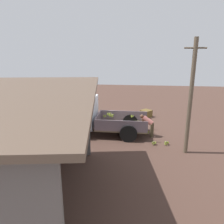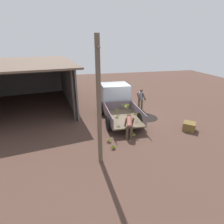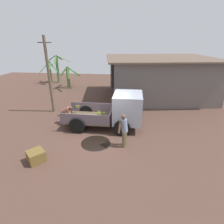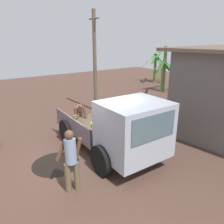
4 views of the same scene
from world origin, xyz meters
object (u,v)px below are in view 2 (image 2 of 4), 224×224
Objects in this scene: banana_bunch_on_ground_2 at (109,140)px; wooden_crate_0 at (189,126)px; cargo_truck at (116,99)px; utility_pole at (99,105)px; person_worker_loading at (129,125)px; person_foreground_visitor at (141,98)px; banana_bunch_on_ground_0 at (133,134)px; banana_bunch_on_ground_1 at (113,147)px.

wooden_crate_0 is at bearing -87.31° from banana_bunch_on_ground_2.
utility_pole is at bearing 159.46° from cargo_truck.
banana_bunch_on_ground_2 is at bearing 120.06° from person_worker_loading.
wooden_crate_0 is (-3.77, -1.63, -0.70)m from person_foreground_visitor.
utility_pole reaches higher than banana_bunch_on_ground_0.
person_foreground_visitor is at bearing -36.63° from utility_pole.
wooden_crate_0 is (1.65, -5.66, -2.43)m from utility_pole.
utility_pole reaches higher than person_worker_loading.
cargo_truck is at bearing 2.46° from banana_bunch_on_ground_0.
banana_bunch_on_ground_2 is (-0.30, 1.47, -0.00)m from banana_bunch_on_ground_0.
cargo_truck is 5.72m from utility_pole.
banana_bunch_on_ground_0 is (1.72, -2.15, -2.56)m from utility_pole.
person_worker_loading is at bearing 89.28° from wooden_crate_0.
utility_pole is 6.98m from person_foreground_visitor.
banana_bunch_on_ground_1 is 0.95× the size of banana_bunch_on_ground_2.
cargo_truck is 2.72× the size of person_foreground_visitor.
banana_bunch_on_ground_1 is at bearing -19.21° from person_foreground_visitor.
banana_bunch_on_ground_0 is at bearing -10.97° from person_foreground_visitor.
person_foreground_visitor is at bearing -26.91° from banana_bunch_on_ground_0.
person_worker_loading is at bearing -47.96° from utility_pole.
banana_bunch_on_ground_2 is at bearing 7.63° from banana_bunch_on_ground_1.
utility_pole is 6.38m from wooden_crate_0.
cargo_truck is 17.33× the size of banana_bunch_on_ground_2.
person_foreground_visitor is at bearing -81.12° from cargo_truck.
banana_bunch_on_ground_0 is 1.67m from banana_bunch_on_ground_1.
banana_bunch_on_ground_1 is at bearing -172.37° from banana_bunch_on_ground_2.
person_foreground_visitor is at bearing -35.14° from banana_bunch_on_ground_1.
wooden_crate_0 is at bearing -79.96° from banana_bunch_on_ground_1.
cargo_truck is 4.63m from banana_bunch_on_ground_1.
banana_bunch_on_ground_2 is at bearing -25.76° from utility_pole.
person_foreground_visitor is 4.16m from wooden_crate_0.
banana_bunch_on_ground_0 is at bearing -78.47° from banana_bunch_on_ground_2.
person_worker_loading is 1.38m from banana_bunch_on_ground_2.
banana_bunch_on_ground_1 is (-4.35, 1.24, -1.03)m from cargo_truck.
person_worker_loading is (-3.43, 0.12, -0.39)m from cargo_truck.
person_worker_loading is 4.84× the size of banana_bunch_on_ground_1.
person_worker_loading is (-3.72, 2.14, -0.20)m from person_foreground_visitor.
cargo_truck is at bearing 46.38° from wooden_crate_0.
wooden_crate_0 is at bearing -73.70° from utility_pole.
cargo_truck is 17.32× the size of banana_bunch_on_ground_0.
utility_pole is 2.79m from banana_bunch_on_ground_1.
utility_pole is 3.76m from banana_bunch_on_ground_0.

